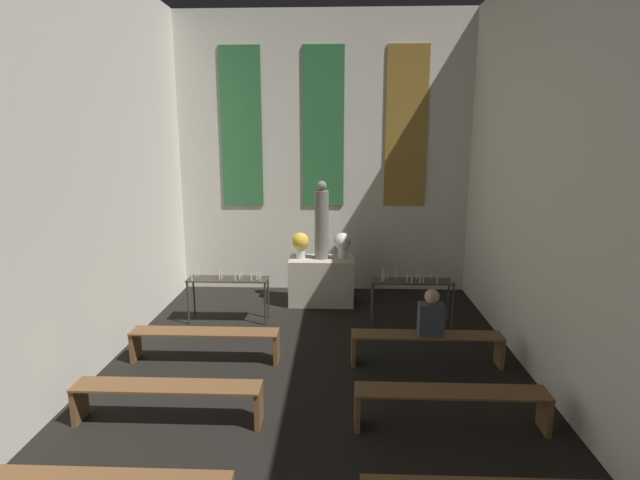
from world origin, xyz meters
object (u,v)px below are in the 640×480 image
pew_back_right (426,342)px  person_seated (431,315)px  statue (322,222)px  pew_third_right (451,400)px  pew_third_left (168,395)px  candle_rack_right (412,286)px  candle_rack_left (228,284)px  flower_vase_right (343,243)px  altar (322,281)px  pew_back_left (205,339)px  flower_vase_left (301,243)px

pew_back_right → person_seated: size_ratio=3.20×
statue → pew_third_right: statue is taller
pew_third_left → candle_rack_right: bearing=45.1°
candle_rack_left → person_seated: 3.72m
flower_vase_right → candle_rack_right: bearing=-41.7°
pew_third_left → pew_back_right: (3.28, 1.65, 0.00)m
statue → pew_third_right: 4.87m
statue → candle_rack_right: size_ratio=1.07×
statue → pew_third_right: bearing=-69.5°
statue → pew_third_left: (-1.64, -4.39, -1.30)m
altar → statue: size_ratio=0.83×
statue → candle_rack_left: 2.19m
pew_back_right → person_seated: 0.43m
candle_rack_right → pew_back_right: 1.69m
candle_rack_left → pew_back_left: candle_rack_left is taller
pew_third_left → pew_third_right: 3.28m
flower_vase_left → pew_back_left: flower_vase_left is taller
flower_vase_left → candle_rack_left: 1.73m
altar → pew_third_left: altar is taller
candle_rack_right → person_seated: bearing=-88.4°
flower_vase_right → flower_vase_left: bearing=180.0°
altar → pew_third_left: bearing=-110.5°
altar → person_seated: size_ratio=1.87×
candle_rack_left → person_seated: (3.34, -1.65, 0.07)m
candle_rack_left → pew_third_right: 4.67m
altar → pew_third_right: (1.64, -4.39, -0.11)m
altar → candle_rack_right: candle_rack_right is taller
flower_vase_right → pew_back_right: 3.13m
candle_rack_right → pew_third_left: size_ratio=0.66×
person_seated → statue: bearing=121.6°
flower_vase_right → pew_third_right: (1.22, -4.39, -0.89)m
flower_vase_left → pew_third_right: (2.06, -4.39, -0.89)m
candle_rack_right → person_seated: (0.05, -1.65, 0.07)m
statue → pew_back_left: size_ratio=0.70×
flower_vase_left → pew_third_right: 4.93m
pew_back_right → altar: bearing=120.9°
flower_vase_right → pew_third_left: (-2.06, -4.39, -0.89)m
flower_vase_right → candle_rack_left: bearing=-152.1°
pew_back_left → flower_vase_right: bearing=53.1°
flower_vase_right → pew_third_right: 4.65m
pew_third_right → person_seated: size_ratio=3.20×
pew_back_left → candle_rack_left: bearing=90.2°
flower_vase_right → candle_rack_right: 1.73m
statue → candle_rack_right: 2.19m
pew_third_left → pew_third_right: size_ratio=1.00×
flower_vase_left → candle_rack_right: (2.06, -1.09, -0.53)m
flower_vase_right → pew_back_left: size_ratio=0.24×
flower_vase_left → flower_vase_right: size_ratio=1.00×
pew_back_left → person_seated: person_seated is taller
pew_third_left → pew_third_right: same height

